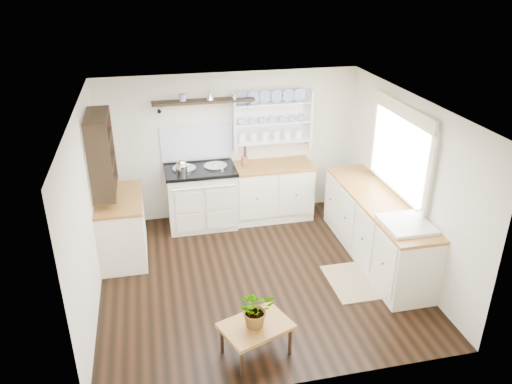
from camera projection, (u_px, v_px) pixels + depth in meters
floor at (256, 275)px, 6.60m from camera, size 4.00×3.80×0.01m
wall_back at (230, 146)px, 7.80m from camera, size 4.00×0.02×2.30m
wall_right at (406, 183)px, 6.51m from camera, size 0.02×3.80×2.30m
wall_left at (87, 213)px, 5.73m from camera, size 0.02×3.80×2.30m
ceiling at (257, 105)px, 5.63m from camera, size 4.00×3.80×0.01m
window at (401, 149)px, 6.46m from camera, size 0.08×1.55×1.22m
aga_cooker at (201, 196)px, 7.69m from camera, size 1.06×0.74×0.98m
back_cabinets at (271, 190)px, 7.94m from camera, size 1.27×0.63×0.90m
right_cabinets at (376, 228)px, 6.83m from camera, size 0.62×2.43×0.90m
belfast_sink at (405, 233)px, 6.02m from camera, size 0.55×0.60×0.45m
left_cabinets at (122, 226)px, 6.87m from camera, size 0.62×1.13×0.90m
plate_rack at (271, 119)px, 7.72m from camera, size 1.20×0.22×0.90m
high_shelf at (204, 102)px, 7.29m from camera, size 1.50×0.29×0.16m
left_shelving at (101, 153)px, 6.38m from camera, size 0.28×0.80×1.05m
kettle at (182, 167)px, 7.29m from camera, size 0.18×0.18×0.22m
utensil_crock at (245, 161)px, 7.72m from camera, size 0.11×0.11×0.13m
center_table at (256, 328)px, 5.16m from camera, size 0.83×0.71×0.38m
potted_plant at (256, 309)px, 5.06m from camera, size 0.41×0.37×0.41m
floor_rug at (351, 282)px, 6.45m from camera, size 0.55×0.85×0.02m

